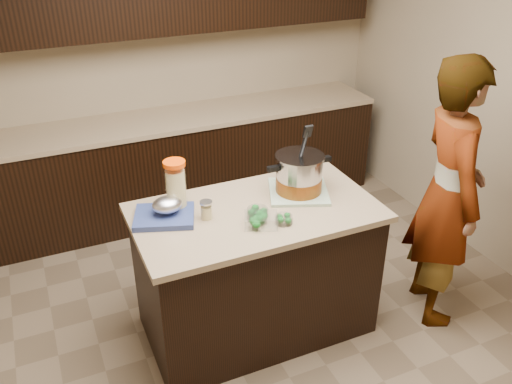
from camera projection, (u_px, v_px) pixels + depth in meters
ground_plane at (256, 325)px, 3.64m from camera, size 4.00×4.00×0.00m
room_shell at (256, 75)px, 2.82m from camera, size 4.04×4.04×2.72m
back_cabinets at (173, 110)px, 4.59m from camera, size 3.60×0.63×2.33m
island at (256, 271)px, 3.43m from camera, size 1.46×0.81×0.90m
dish_towel at (298, 191)px, 3.39m from camera, size 0.47×0.47×0.02m
stock_pot at (299, 176)px, 3.34m from camera, size 0.43×0.31×0.43m
lemonade_pitcher at (176, 188)px, 3.14m from camera, size 0.14×0.14×0.31m
mason_jar at (206, 210)px, 3.10m from camera, size 0.10×0.10×0.12m
broccoli_tub_left at (257, 213)px, 3.12m from camera, size 0.16×0.16×0.06m
broccoli_tub_right at (284, 220)px, 3.07m from camera, size 0.12×0.12×0.05m
broccoli_tub_rect at (261, 221)px, 3.05m from camera, size 0.22×0.20×0.07m
blue_tray at (166, 212)px, 3.10m from camera, size 0.41×0.37×0.13m
person at (448, 195)px, 3.40m from camera, size 0.62×0.76×1.78m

